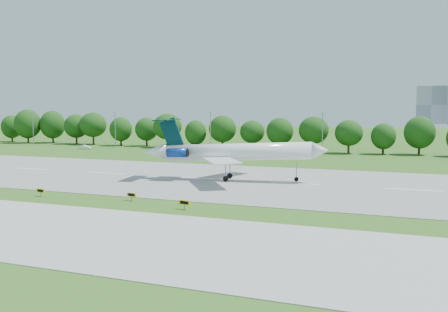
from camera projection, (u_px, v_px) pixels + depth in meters
The scene contains 11 objects.
ground at pixel (123, 200), 73.70m from camera, with size 600.00×600.00×0.00m, color #2A5917.
runway at pixel (193, 178), 96.93m from camera, with size 400.00×45.00×0.08m, color gray.
taxiway at pixel (37, 227), 56.97m from camera, with size 400.00×23.00×0.08m, color #ADADA8.
tree_line at pixel (281, 131), 158.59m from camera, with size 288.40×8.40×10.40m.
light_poles at pixel (264, 132), 150.17m from camera, with size 175.90×0.25×12.19m.
airliner at pixel (228, 151), 93.52m from camera, with size 35.05×25.28×11.77m.
taxi_sign_left at pixel (41, 191), 77.05m from camera, with size 1.70×0.48×1.19m.
taxi_sign_centre at pixel (132, 195), 73.44m from camera, with size 1.70×0.54×1.19m.
taxi_sign_right at pixel (184, 203), 67.11m from camera, with size 1.81×0.55×1.27m.
service_vehicle_a at pixel (84, 147), 164.69m from camera, with size 1.44×4.13×1.36m, color white.
service_vehicle_b at pixel (218, 152), 148.29m from camera, with size 1.31×3.27×1.11m, color silver.
Camera 1 is at (40.00, -62.54, 13.68)m, focal length 40.00 mm.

